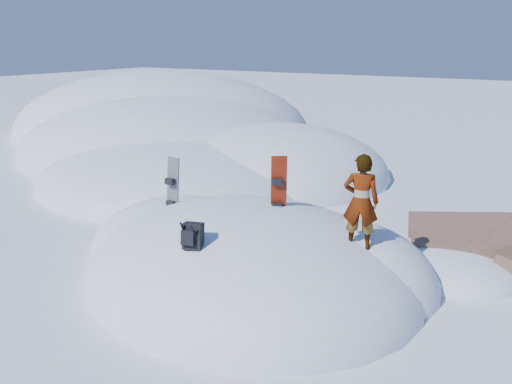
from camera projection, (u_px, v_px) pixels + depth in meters
The scene contains 9 objects.
ground at pixel (249, 278), 10.18m from camera, with size 120.00×120.00×0.00m, color white.
snow_mound at pixel (248, 272), 10.46m from camera, with size 8.00×6.00×3.00m.
snow_ridge at pixel (172, 144), 23.42m from camera, with size 21.50×18.50×6.40m.
rock_outcrop at pixel (468, 264), 10.78m from camera, with size 4.68×4.41×1.68m.
snowboard_red at pixel (278, 196), 10.02m from camera, with size 0.33×0.31×1.71m.
snowboard_dark at pixel (172, 195), 11.05m from camera, with size 0.33×0.26×1.71m.
backpack at pixel (192, 236), 8.49m from camera, with size 0.41×0.45×0.54m.
gear_pile at pixel (124, 271), 10.23m from camera, with size 0.95×0.78×0.25m.
person at pixel (361, 202), 8.73m from camera, with size 0.63×0.41×1.72m, color slate.
Camera 1 is at (4.93, -7.80, 4.65)m, focal length 35.00 mm.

